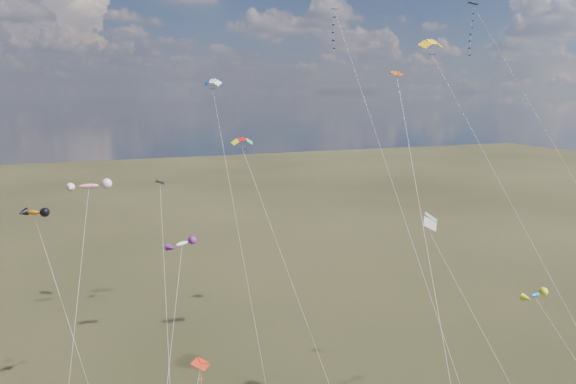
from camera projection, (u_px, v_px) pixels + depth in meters
name	position (u px, v px, depth m)	size (l,w,h in m)	color
diamond_black_high	(485.00, 50.00, 56.12)	(15.06, 18.87, 37.29)	black
diamond_navy_tall	(344.00, 56.00, 55.02)	(1.14, 26.88, 36.68)	#0A0E48
diamond_black_mid	(164.00, 261.00, 41.98)	(1.80, 12.15, 20.13)	black
diamond_orange_center	(428.00, 250.00, 28.55)	(6.16, 20.63, 28.97)	#D3470F
parafoil_yellow	(433.00, 43.00, 50.09)	(2.80, 28.04, 33.12)	yellow
parafoil_blue_white	(213.00, 83.00, 60.35)	(2.31, 20.69, 29.44)	#1843B1
parafoil_striped	(431.00, 218.00, 41.44)	(6.47, 12.06, 18.43)	gold
parafoil_tricolor	(243.00, 141.00, 53.46)	(4.48, 19.26, 23.30)	yellow
novelty_orange_black	(34.00, 213.00, 50.70)	(5.86, 10.13, 16.43)	orange
novelty_white_purple	(182.00, 245.00, 41.63)	(5.35, 10.47, 15.85)	silver
novelty_redwhite_stripe	(89.00, 187.00, 48.93)	(5.08, 10.40, 19.36)	red
novelty_blue_yellow	(536.00, 296.00, 42.11)	(4.05, 10.16, 11.62)	#1161AD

